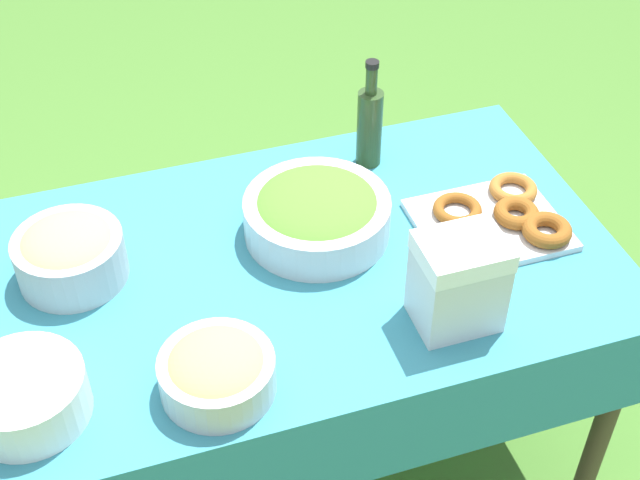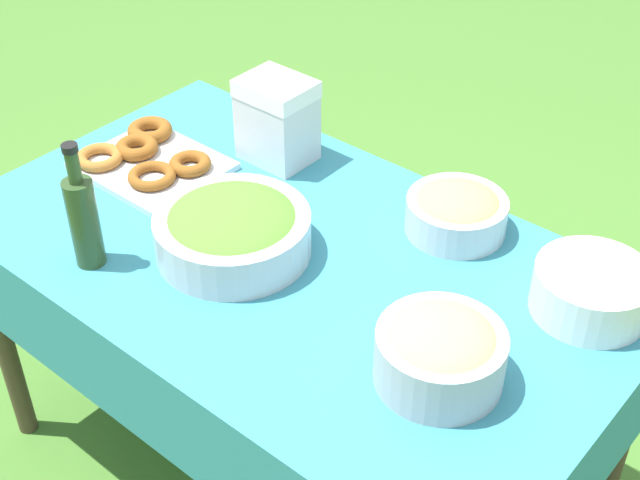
{
  "view_description": "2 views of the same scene",
  "coord_description": "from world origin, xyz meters",
  "px_view_note": "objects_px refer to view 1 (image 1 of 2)",
  "views": [
    {
      "loc": [
        -0.37,
        -1.36,
        2.05
      ],
      "look_at": [
        0.06,
        -0.05,
        0.82
      ],
      "focal_mm": 50.0,
      "sensor_mm": 36.0,
      "label": 1
    },
    {
      "loc": [
        -1.0,
        1.09,
        1.88
      ],
      "look_at": [
        -0.04,
        -0.05,
        0.75
      ],
      "focal_mm": 50.0,
      "sensor_mm": 36.0,
      "label": 2
    }
  ],
  "objects_px": {
    "bread_bowl": "(217,371)",
    "cooler_box": "(458,282)",
    "pasta_bowl": "(69,253)",
    "plate_stack": "(25,396)",
    "salad_bowl": "(317,213)",
    "donut_platter": "(497,220)",
    "olive_oil_bottle": "(370,124)"
  },
  "relations": [
    {
      "from": "salad_bowl",
      "to": "cooler_box",
      "type": "xyz_separation_m",
      "value": [
        0.18,
        -0.34,
        0.05
      ]
    },
    {
      "from": "bread_bowl",
      "to": "cooler_box",
      "type": "relative_size",
      "value": 1.06
    },
    {
      "from": "salad_bowl",
      "to": "cooler_box",
      "type": "bearing_deg",
      "value": -61.72
    },
    {
      "from": "donut_platter",
      "to": "salad_bowl",
      "type": "bearing_deg",
      "value": 164.89
    },
    {
      "from": "olive_oil_bottle",
      "to": "plate_stack",
      "type": "bearing_deg",
      "value": -148.37
    },
    {
      "from": "bread_bowl",
      "to": "cooler_box",
      "type": "xyz_separation_m",
      "value": [
        0.49,
        0.03,
        0.05
      ]
    },
    {
      "from": "plate_stack",
      "to": "pasta_bowl",
      "type": "bearing_deg",
      "value": 70.78
    },
    {
      "from": "pasta_bowl",
      "to": "donut_platter",
      "type": "relative_size",
      "value": 0.68
    },
    {
      "from": "donut_platter",
      "to": "bread_bowl",
      "type": "xyz_separation_m",
      "value": [
        -0.7,
        -0.26,
        0.03
      ]
    },
    {
      "from": "pasta_bowl",
      "to": "plate_stack",
      "type": "height_order",
      "value": "pasta_bowl"
    },
    {
      "from": "salad_bowl",
      "to": "bread_bowl",
      "type": "xyz_separation_m",
      "value": [
        -0.31,
        -0.36,
        -0.01
      ]
    },
    {
      "from": "salad_bowl",
      "to": "pasta_bowl",
      "type": "bearing_deg",
      "value": 177.01
    },
    {
      "from": "olive_oil_bottle",
      "to": "bread_bowl",
      "type": "height_order",
      "value": "olive_oil_bottle"
    },
    {
      "from": "donut_platter",
      "to": "plate_stack",
      "type": "distance_m",
      "value": 1.06
    },
    {
      "from": "pasta_bowl",
      "to": "plate_stack",
      "type": "distance_m",
      "value": 0.36
    },
    {
      "from": "plate_stack",
      "to": "olive_oil_bottle",
      "type": "xyz_separation_m",
      "value": [
        0.85,
        0.53,
        0.06
      ]
    },
    {
      "from": "bread_bowl",
      "to": "cooler_box",
      "type": "bearing_deg",
      "value": 3.23
    },
    {
      "from": "salad_bowl",
      "to": "pasta_bowl",
      "type": "xyz_separation_m",
      "value": [
        -0.53,
        0.03,
        0.01
      ]
    },
    {
      "from": "donut_platter",
      "to": "plate_stack",
      "type": "height_order",
      "value": "plate_stack"
    },
    {
      "from": "pasta_bowl",
      "to": "plate_stack",
      "type": "xyz_separation_m",
      "value": [
        -0.12,
        -0.34,
        -0.02
      ]
    },
    {
      "from": "donut_platter",
      "to": "cooler_box",
      "type": "height_order",
      "value": "cooler_box"
    },
    {
      "from": "salad_bowl",
      "to": "donut_platter",
      "type": "relative_size",
      "value": 0.97
    },
    {
      "from": "cooler_box",
      "to": "donut_platter",
      "type": "bearing_deg",
      "value": 47.57
    },
    {
      "from": "salad_bowl",
      "to": "plate_stack",
      "type": "distance_m",
      "value": 0.72
    },
    {
      "from": "salad_bowl",
      "to": "bread_bowl",
      "type": "height_order",
      "value": "salad_bowl"
    },
    {
      "from": "salad_bowl",
      "to": "donut_platter",
      "type": "distance_m",
      "value": 0.41
    },
    {
      "from": "bread_bowl",
      "to": "salad_bowl",
      "type": "bearing_deg",
      "value": 49.42
    },
    {
      "from": "pasta_bowl",
      "to": "cooler_box",
      "type": "distance_m",
      "value": 0.8
    },
    {
      "from": "donut_platter",
      "to": "plate_stack",
      "type": "bearing_deg",
      "value": -168.85
    },
    {
      "from": "olive_oil_bottle",
      "to": "cooler_box",
      "type": "distance_m",
      "value": 0.55
    },
    {
      "from": "bread_bowl",
      "to": "cooler_box",
      "type": "distance_m",
      "value": 0.5
    },
    {
      "from": "pasta_bowl",
      "to": "plate_stack",
      "type": "bearing_deg",
      "value": -109.22
    }
  ]
}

